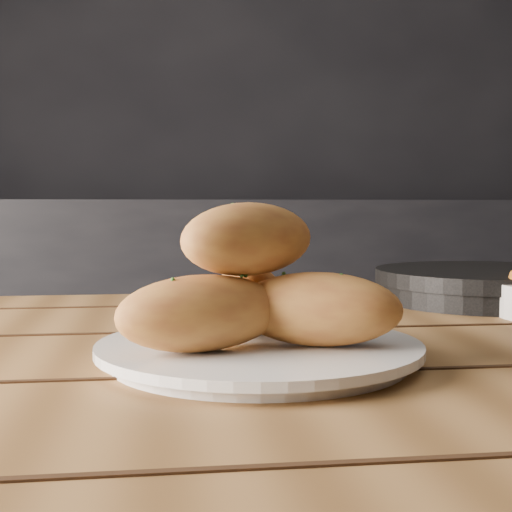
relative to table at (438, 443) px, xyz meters
The scene contains 6 objects.
back_wall 1.95m from the table, 80.09° to the left, with size 4.00×0.04×2.70m, color black.
counter 1.54m from the table, 78.15° to the left, with size 2.80×0.60×0.90m, color black.
table is the anchor object (origin of this frame).
plate 0.22m from the table, 162.80° to the right, with size 0.28×0.28×0.02m.
bread_rolls 0.25m from the table, 162.40° to the right, with size 0.25×0.21×0.12m.
skillet 0.37m from the table, 57.08° to the left, with size 0.44×0.31×0.05m.
Camera 1 is at (-0.58, -0.44, 0.88)m, focal length 50.00 mm.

